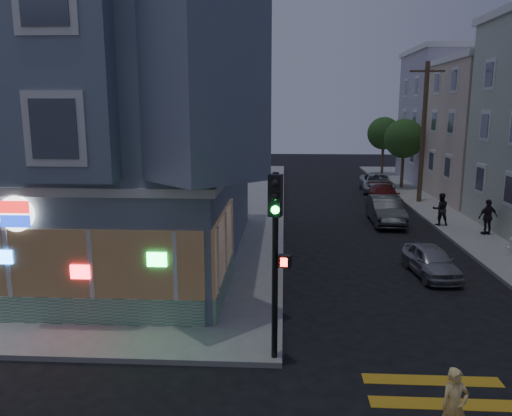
# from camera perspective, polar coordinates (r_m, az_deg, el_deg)

# --- Properties ---
(ground) EXTENTS (120.00, 120.00, 0.00)m
(ground) POSITION_cam_1_polar(r_m,az_deg,el_deg) (11.54, -13.31, -21.89)
(ground) COLOR black
(ground) RESTS_ON ground
(sidewalk_nw) EXTENTS (33.00, 42.00, 0.15)m
(sidewalk_nw) POSITION_cam_1_polar(r_m,az_deg,el_deg) (36.71, -23.53, 0.71)
(sidewalk_nw) COLOR gray
(sidewalk_nw) RESTS_ON ground
(corner_building) EXTENTS (14.60, 14.60, 11.40)m
(corner_building) POSITION_cam_1_polar(r_m,az_deg,el_deg) (22.11, -21.07, 9.46)
(corner_building) COLOR slate
(corner_building) RESTS_ON sidewalk_nw
(row_house_d) EXTENTS (12.00, 8.60, 10.50)m
(row_house_d) POSITION_cam_1_polar(r_m,az_deg,el_deg) (46.27, 24.47, 9.31)
(row_house_d) COLOR #ACA6B7
(row_house_d) RESTS_ON sidewalk_ne
(utility_pole) EXTENTS (2.20, 0.30, 9.00)m
(utility_pole) POSITION_cam_1_polar(r_m,az_deg,el_deg) (34.44, 18.58, 8.35)
(utility_pole) COLOR #4C3826
(utility_pole) RESTS_ON sidewalk_ne
(street_tree_near) EXTENTS (3.00, 3.00, 5.30)m
(street_tree_near) POSITION_cam_1_polar(r_m,az_deg,el_deg) (40.35, 16.56, 7.60)
(street_tree_near) COLOR #4C3826
(street_tree_near) RESTS_ON sidewalk_ne
(street_tree_far) EXTENTS (3.00, 3.00, 5.30)m
(street_tree_far) POSITION_cam_1_polar(r_m,az_deg,el_deg) (48.16, 14.39, 8.26)
(street_tree_far) COLOR #4C3826
(street_tree_far) RESTS_ON sidewalk_ne
(running_child) EXTENTS (0.61, 0.46, 1.50)m
(running_child) POSITION_cam_1_polar(r_m,az_deg,el_deg) (10.79, 21.71, -20.29)
(running_child) COLOR #F9D87F
(running_child) RESTS_ON ground
(pedestrian_a) EXTENTS (0.84, 0.65, 1.71)m
(pedestrian_a) POSITION_cam_1_polar(r_m,az_deg,el_deg) (28.12, 20.34, -0.13)
(pedestrian_a) COLOR black
(pedestrian_a) RESTS_ON sidewalk_ne
(pedestrian_b) EXTENTS (1.10, 0.71, 1.75)m
(pedestrian_b) POSITION_cam_1_polar(r_m,az_deg,el_deg) (26.92, 24.98, -0.94)
(pedestrian_b) COLOR black
(pedestrian_b) RESTS_ON sidewalk_ne
(parked_car_a) EXTENTS (1.71, 3.54, 1.16)m
(parked_car_a) POSITION_cam_1_polar(r_m,az_deg,el_deg) (20.11, 19.37, -5.72)
(parked_car_a) COLOR #96979D
(parked_car_a) RESTS_ON ground
(parked_car_b) EXTENTS (1.63, 4.55, 1.49)m
(parked_car_b) POSITION_cam_1_polar(r_m,az_deg,el_deg) (28.29, 14.59, -0.25)
(parked_car_b) COLOR #383A3D
(parked_car_b) RESTS_ON ground
(parked_car_c) EXTENTS (1.93, 4.51, 1.29)m
(parked_car_c) POSITION_cam_1_polar(r_m,az_deg,el_deg) (33.50, 14.44, 1.36)
(parked_car_c) COLOR #591714
(parked_car_c) RESTS_ON ground
(parked_car_d) EXTENTS (2.54, 5.05, 1.37)m
(parked_car_d) POSITION_cam_1_polar(r_m,az_deg,el_deg) (38.99, 13.62, 2.83)
(parked_car_d) COLOR #A8ACB3
(parked_car_d) RESTS_ON ground
(traffic_signal) EXTENTS (0.58, 0.52, 4.66)m
(traffic_signal) POSITION_cam_1_polar(r_m,az_deg,el_deg) (11.78, 2.30, -3.26)
(traffic_signal) COLOR black
(traffic_signal) RESTS_ON sidewalk_nw
(fire_hydrant) EXTENTS (0.48, 0.28, 0.83)m
(fire_hydrant) POSITION_cam_1_polar(r_m,az_deg,el_deg) (23.52, 27.24, -3.90)
(fire_hydrant) COLOR white
(fire_hydrant) RESTS_ON sidewalk_ne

